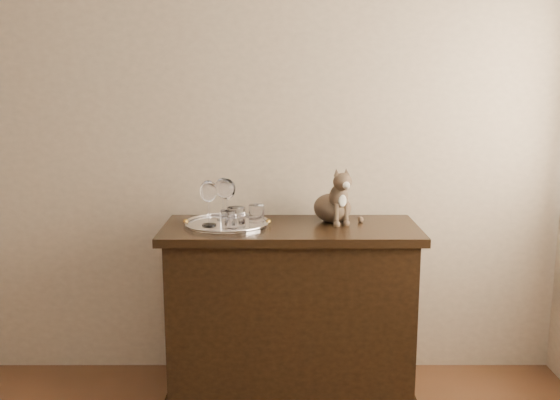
% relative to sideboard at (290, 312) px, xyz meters
% --- Properties ---
extents(wall_back, '(4.00, 0.10, 2.70)m').
position_rel_sideboard_xyz_m(wall_back, '(-0.60, 0.31, 0.93)').
color(wall_back, tan).
rests_on(wall_back, ground).
extents(sideboard, '(1.20, 0.50, 0.85)m').
position_rel_sideboard_xyz_m(sideboard, '(0.00, 0.00, 0.00)').
color(sideboard, black).
rests_on(sideboard, ground).
extents(tray, '(0.40, 0.40, 0.01)m').
position_rel_sideboard_xyz_m(tray, '(-0.30, 0.02, 0.43)').
color(tray, silver).
rests_on(tray, sideboard).
extents(wine_glass_b, '(0.08, 0.08, 0.20)m').
position_rel_sideboard_xyz_m(wine_glass_b, '(-0.32, 0.11, 0.54)').
color(wine_glass_b, silver).
rests_on(wine_glass_b, tray).
extents(wine_glass_c, '(0.08, 0.08, 0.21)m').
position_rel_sideboard_xyz_m(wine_glass_c, '(-0.38, -0.02, 0.54)').
color(wine_glass_c, silver).
rests_on(wine_glass_c, tray).
extents(wine_glass_d, '(0.08, 0.08, 0.21)m').
position_rel_sideboard_xyz_m(wine_glass_d, '(-0.30, 0.05, 0.54)').
color(wine_glass_d, white).
rests_on(wine_glass_d, tray).
extents(tumbler_a, '(0.08, 0.08, 0.09)m').
position_rel_sideboard_xyz_m(tumbler_a, '(-0.25, -0.06, 0.48)').
color(tumbler_a, silver).
rests_on(tumbler_a, tray).
extents(tumbler_b, '(0.07, 0.07, 0.08)m').
position_rel_sideboard_xyz_m(tumbler_b, '(-0.28, -0.08, 0.48)').
color(tumbler_b, silver).
rests_on(tumbler_b, tray).
extents(tumbler_c, '(0.07, 0.07, 0.08)m').
position_rel_sideboard_xyz_m(tumbler_c, '(-0.16, 0.05, 0.47)').
color(tumbler_c, silver).
rests_on(tumbler_c, tray).
extents(cat, '(0.34, 0.33, 0.27)m').
position_rel_sideboard_xyz_m(cat, '(0.20, 0.10, 0.56)').
color(cat, brown).
rests_on(cat, sideboard).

